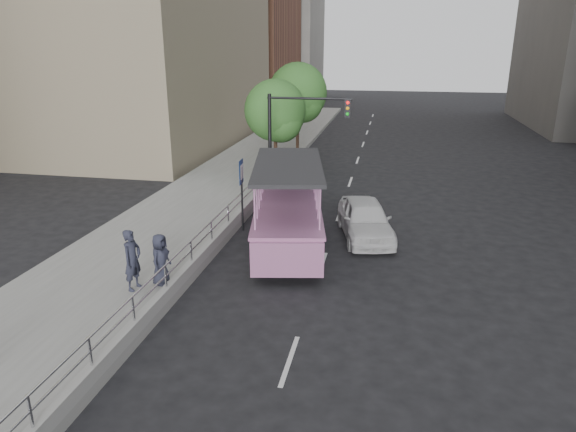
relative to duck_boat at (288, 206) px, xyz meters
name	(u,v)px	position (x,y,z in m)	size (l,w,h in m)	color
ground	(269,317)	(0.82, -6.92, -1.21)	(160.00, 160.00, 0.00)	black
sidewalk	(202,202)	(-4.93, 3.08, -1.06)	(5.50, 80.00, 0.30)	gray
kerb_wall	(192,265)	(-2.30, -4.92, -0.73)	(0.24, 30.00, 0.36)	gray
guardrail	(191,247)	(-2.30, -4.92, -0.07)	(0.07, 22.00, 0.71)	silver
duck_boat	(288,206)	(0.00, 0.00, 0.00)	(4.15, 10.10, 3.27)	black
car	(365,219)	(3.14, 0.18, -0.42)	(1.87, 4.64, 1.58)	silver
pedestrian_near	(132,260)	(-3.53, -6.55, 0.05)	(0.70, 0.46, 1.93)	#252736
pedestrian_far	(161,259)	(-2.86, -6.04, -0.08)	(0.81, 0.53, 1.66)	#252736
parking_sign	(242,187)	(-1.97, 0.00, 0.67)	(0.09, 0.69, 3.04)	black
traffic_signal	(293,129)	(-0.89, 5.58, 2.29)	(4.20, 0.32, 5.20)	black
street_tree_near	(277,113)	(-2.49, 9.01, 2.61)	(3.52, 3.52, 5.72)	#342217
street_tree_far	(299,95)	(-2.29, 15.01, 3.09)	(3.97, 3.97, 6.45)	#342217
midrise_stone_b	(263,27)	(-15.18, 57.08, 8.79)	(16.00, 14.00, 20.00)	slate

